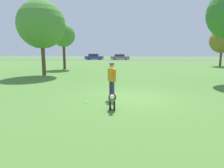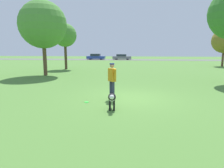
% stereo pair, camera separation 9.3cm
% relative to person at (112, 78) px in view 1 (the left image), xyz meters
% --- Properties ---
extents(ground_plane, '(120.00, 120.00, 0.00)m').
position_rel_person_xyz_m(ground_plane, '(0.86, 0.25, -1.05)').
color(ground_plane, '#4C7A33').
extents(far_road_strip, '(120.00, 6.00, 0.01)m').
position_rel_person_xyz_m(far_road_strip, '(0.86, 37.65, -1.05)').
color(far_road_strip, '#5B5B59').
rests_on(far_road_strip, ground_plane).
extents(person, '(0.49, 0.60, 1.77)m').
position_rel_person_xyz_m(person, '(0.00, 0.00, 0.00)').
color(person, '#2D334C').
rests_on(person, ground_plane).
extents(dog, '(0.36, 0.94, 0.70)m').
position_rel_person_xyz_m(dog, '(0.19, -1.78, -0.57)').
color(dog, black).
rests_on(dog, ground_plane).
extents(frisbee, '(0.21, 0.21, 0.02)m').
position_rel_person_xyz_m(frisbee, '(-1.11, -0.76, -1.04)').
color(frisbee, '#33D838').
rests_on(frisbee, ground_plane).
extents(tree_far_right, '(3.45, 3.45, 5.33)m').
position_rel_person_xyz_m(tree_far_right, '(13.75, 20.76, 2.54)').
color(tree_far_right, brown).
rests_on(tree_far_right, ground_plane).
extents(tree_near_left, '(4.29, 4.29, 6.77)m').
position_rel_person_xyz_m(tree_near_left, '(-7.20, 8.42, 3.56)').
color(tree_near_left, brown).
rests_on(tree_near_left, ground_plane).
extents(tree_far_left, '(2.79, 2.79, 5.49)m').
position_rel_person_xyz_m(tree_far_left, '(-7.23, 14.35, 3.01)').
color(tree_far_left, '#4C3826').
rests_on(tree_far_left, ground_plane).
extents(parked_car_blue, '(4.32, 1.86, 1.37)m').
position_rel_person_xyz_m(parked_car_blue, '(-7.93, 37.87, -0.39)').
color(parked_car_blue, '#284293').
rests_on(parked_car_blue, ground_plane).
extents(parked_car_grey, '(4.41, 1.85, 1.28)m').
position_rel_person_xyz_m(parked_car_grey, '(-1.71, 38.04, -0.41)').
color(parked_car_grey, slate).
rests_on(parked_car_grey, ground_plane).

